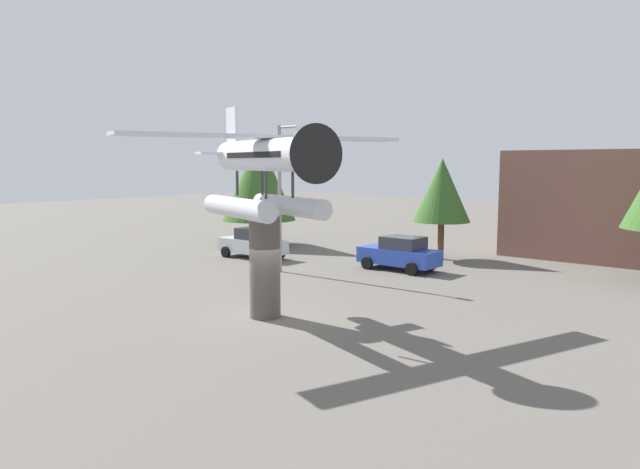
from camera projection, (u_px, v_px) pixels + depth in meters
ground_plane at (265, 317)px, 21.46m from camera, size 140.00×140.00×0.00m
display_pedestal at (265, 267)px, 21.25m from camera, size 1.10×1.10×3.62m
floatplane_monument at (265, 169)px, 20.72m from camera, size 7.20×10.21×4.00m
car_near_silver at (254, 243)px, 34.64m from camera, size 4.20×2.02×1.76m
car_mid_blue at (400, 253)px, 30.74m from camera, size 4.20×2.02×1.76m
streetlight_primary at (283, 187)px, 29.75m from camera, size 1.84×0.28×7.34m
storefront_building at (602, 205)px, 34.34m from camera, size 10.01×5.70×6.22m
tree_west at (259, 179)px, 39.65m from camera, size 4.88×4.88×7.13m
tree_east at (442, 190)px, 33.89m from camera, size 3.25×3.25×5.77m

